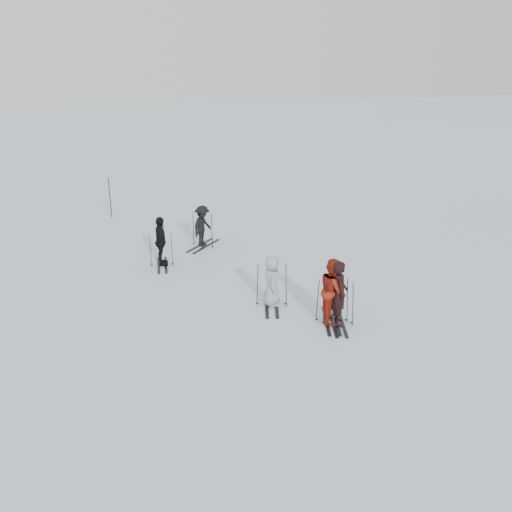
{
  "coord_description": "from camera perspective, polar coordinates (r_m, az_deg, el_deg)",
  "views": [
    {
      "loc": [
        -3.56,
        -15.28,
        7.28
      ],
      "look_at": [
        0.0,
        1.0,
        1.0
      ],
      "focal_mm": 40.0,
      "sensor_mm": 36.0,
      "label": 1
    }
  ],
  "objects": [
    {
      "name": "ground",
      "position": [
        17.3,
        0.71,
        -4.24
      ],
      "size": [
        120.0,
        120.0,
        0.0
      ],
      "primitive_type": "plane",
      "color": "silver",
      "rests_on": "ground"
    },
    {
      "name": "skier_near_dark",
      "position": [
        15.55,
        8.34,
        -3.78
      ],
      "size": [
        0.56,
        0.74,
        1.81
      ],
      "primitive_type": "imported",
      "rotation": [
        0.0,
        0.0,
        1.36
      ],
      "color": "black",
      "rests_on": "ground"
    },
    {
      "name": "skier_red",
      "position": [
        15.68,
        7.7,
        -3.52
      ],
      "size": [
        0.87,
        1.02,
        1.82
      ],
      "primitive_type": "imported",
      "rotation": [
        0.0,
        0.0,
        1.34
      ],
      "color": "maroon",
      "rests_on": "ground"
    },
    {
      "name": "skier_grey",
      "position": [
        16.56,
        1.59,
        -2.58
      ],
      "size": [
        0.62,
        0.82,
        1.5
      ],
      "primitive_type": "imported",
      "rotation": [
        0.0,
        0.0,
        1.36
      ],
      "color": "#A4A9AD",
      "rests_on": "ground"
    },
    {
      "name": "skier_uphill_left",
      "position": [
        19.75,
        -9.5,
        1.39
      ],
      "size": [
        0.47,
        1.03,
        1.72
      ],
      "primitive_type": "imported",
      "rotation": [
        0.0,
        0.0,
        1.52
      ],
      "color": "black",
      "rests_on": "ground"
    },
    {
      "name": "skier_uphill_far",
      "position": [
        21.5,
        -5.38,
        2.95
      ],
      "size": [
        1.08,
        1.14,
        1.55
      ],
      "primitive_type": "imported",
      "rotation": [
        0.0,
        0.0,
        0.88
      ],
      "color": "black",
      "rests_on": "ground"
    },
    {
      "name": "skis_near_dark",
      "position": [
        15.67,
        8.29,
        -4.73
      ],
      "size": [
        1.86,
        1.24,
        1.24
      ],
      "primitive_type": null,
      "rotation": [
        0.0,
        0.0,
        1.36
      ],
      "color": "black",
      "rests_on": "ground"
    },
    {
      "name": "skis_red",
      "position": [
        15.78,
        7.66,
        -4.35
      ],
      "size": [
        1.99,
        1.35,
        1.33
      ],
      "primitive_type": null,
      "rotation": [
        0.0,
        0.0,
        1.34
      ],
      "color": "black",
      "rests_on": "ground"
    },
    {
      "name": "skis_grey",
      "position": [
        16.59,
        1.59,
        -2.81
      ],
      "size": [
        2.03,
        1.36,
        1.36
      ],
      "primitive_type": null,
      "rotation": [
        0.0,
        0.0,
        1.36
      ],
      "color": "black",
      "rests_on": "ground"
    },
    {
      "name": "skis_uphill_left",
      "position": [
        19.84,
        -9.45,
        0.65
      ],
      "size": [
        1.65,
        0.93,
        1.18
      ],
      "primitive_type": null,
      "rotation": [
        0.0,
        0.0,
        1.52
      ],
      "color": "black",
      "rests_on": "ground"
    },
    {
      "name": "skis_uphill_far",
      "position": [
        21.53,
        -5.37,
        2.7
      ],
      "size": [
        2.06,
        1.94,
        1.35
      ],
      "primitive_type": null,
      "rotation": [
        0.0,
        0.0,
        0.88
      ],
      "color": "black",
      "rests_on": "ground"
    },
    {
      "name": "piste_marker",
      "position": [
        25.8,
        -14.39,
        5.64
      ],
      "size": [
        0.05,
        0.05,
        1.76
      ],
      "primitive_type": "cylinder",
      "rotation": [
        0.0,
        0.0,
        0.43
      ],
      "color": "black",
      "rests_on": "ground"
    }
  ]
}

